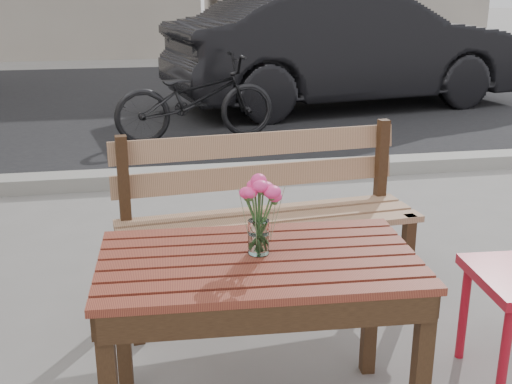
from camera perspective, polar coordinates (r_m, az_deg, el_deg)
street at (r=7.44m, az=-6.55°, el=5.74°), size 30.00×8.12×0.12m
main_table at (r=2.30m, az=0.23°, el=-8.38°), size 1.15×0.71×0.69m
main_bench at (r=3.25m, az=0.72°, el=-0.51°), size 1.54×0.59×0.93m
main_vase at (r=2.22m, az=0.24°, el=-1.14°), size 0.16×0.16×0.29m
parked_car at (r=8.86m, az=8.12°, el=12.61°), size 5.01×2.50×1.58m
bicycle at (r=6.85m, az=-5.42°, el=8.30°), size 1.78×0.84×0.90m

